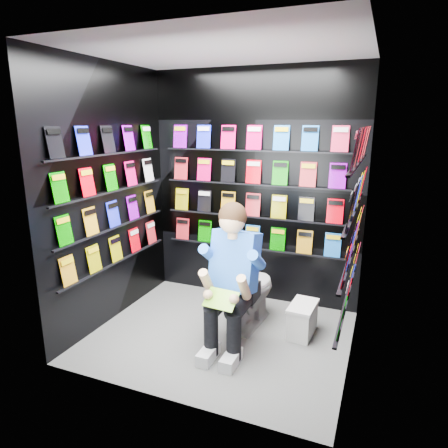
% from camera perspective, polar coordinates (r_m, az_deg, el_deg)
% --- Properties ---
extents(floor, '(2.40, 2.40, 0.00)m').
position_cam_1_polar(floor, '(4.04, -0.56, -15.66)').
color(floor, slate).
rests_on(floor, ground).
extents(ceiling, '(2.40, 2.40, 0.00)m').
position_cam_1_polar(ceiling, '(3.55, -0.68, 23.74)').
color(ceiling, white).
rests_on(ceiling, floor).
extents(wall_back, '(2.40, 0.04, 2.60)m').
position_cam_1_polar(wall_back, '(4.50, 4.31, 5.09)').
color(wall_back, black).
rests_on(wall_back, floor).
extents(wall_front, '(2.40, 0.04, 2.60)m').
position_cam_1_polar(wall_front, '(2.70, -8.80, -1.32)').
color(wall_front, black).
rests_on(wall_front, floor).
extents(wall_left, '(0.04, 2.00, 2.60)m').
position_cam_1_polar(wall_left, '(4.18, -16.03, 3.85)').
color(wall_left, black).
rests_on(wall_left, floor).
extents(wall_right, '(0.04, 2.00, 2.60)m').
position_cam_1_polar(wall_right, '(3.31, 18.93, 0.97)').
color(wall_right, black).
rests_on(wall_right, floor).
extents(comics_back, '(2.10, 0.06, 1.37)m').
position_cam_1_polar(comics_back, '(4.47, 4.20, 5.09)').
color(comics_back, '#F12B57').
rests_on(comics_back, wall_back).
extents(comics_left, '(0.06, 1.70, 1.37)m').
position_cam_1_polar(comics_left, '(4.16, -15.71, 3.89)').
color(comics_left, '#F12B57').
rests_on(comics_left, wall_left).
extents(comics_right, '(0.06, 1.70, 1.37)m').
position_cam_1_polar(comics_right, '(3.31, 18.42, 1.10)').
color(comics_right, '#F12B57').
rests_on(comics_right, wall_right).
extents(toilet, '(0.49, 0.79, 0.73)m').
position_cam_1_polar(toilet, '(4.12, 3.50, -9.36)').
color(toilet, white).
rests_on(toilet, floor).
extents(longbox, '(0.24, 0.40, 0.29)m').
position_cam_1_polar(longbox, '(4.07, 11.12, -13.40)').
color(longbox, silver).
rests_on(longbox, floor).
extents(longbox_lid, '(0.26, 0.42, 0.03)m').
position_cam_1_polar(longbox_lid, '(4.00, 11.23, -11.38)').
color(longbox_lid, silver).
rests_on(longbox_lid, longbox).
extents(reader, '(0.63, 0.86, 1.50)m').
position_cam_1_polar(reader, '(3.63, 1.68, -5.44)').
color(reader, blue).
rests_on(reader, toilet).
extents(held_comic, '(0.30, 0.19, 0.12)m').
position_cam_1_polar(held_comic, '(3.41, -0.44, -10.70)').
color(held_comic, green).
rests_on(held_comic, reader).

